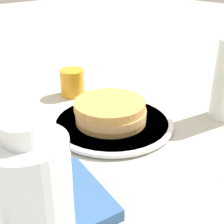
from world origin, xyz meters
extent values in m
plane|color=#BCB7AD|center=(0.00, 0.00, 0.00)|extent=(4.00, 4.00, 0.00)
cylinder|color=white|center=(0.03, 0.03, 0.01)|extent=(0.24, 0.24, 0.01)
cylinder|color=white|center=(0.03, 0.03, 0.01)|extent=(0.26, 0.26, 0.01)
cylinder|color=#AF8042|center=(0.03, 0.02, 0.02)|extent=(0.15, 0.15, 0.01)
cylinder|color=tan|center=(0.03, 0.02, 0.03)|extent=(0.15, 0.15, 0.02)
cylinder|color=#CC9249|center=(0.03, 0.02, 0.05)|extent=(0.15, 0.15, 0.02)
cylinder|color=orange|center=(-0.17, 0.06, 0.03)|extent=(0.06, 0.06, 0.07)
cylinder|color=white|center=(0.27, -0.28, 0.21)|extent=(0.04, 0.04, 0.02)
cube|color=#33598C|center=(0.16, -0.18, 0.01)|extent=(0.17, 0.13, 0.02)
camera|label=1|loc=(0.47, -0.37, 0.33)|focal=50.00mm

